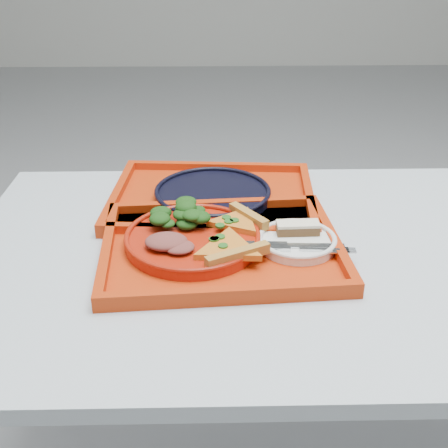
% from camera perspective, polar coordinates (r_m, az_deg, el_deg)
% --- Properties ---
extents(table, '(1.60, 0.80, 0.75)m').
position_cam_1_polar(table, '(1.17, 14.27, -5.56)').
color(table, '#B2BDC8').
rests_on(table, ground).
extents(tray_main, '(0.47, 0.38, 0.01)m').
position_cam_1_polar(tray_main, '(1.08, -0.27, -2.59)').
color(tray_main, '#B22C09').
rests_on(tray_main, table).
extents(tray_far, '(0.47, 0.38, 0.01)m').
position_cam_1_polar(tray_far, '(1.27, -1.15, 2.41)').
color(tray_far, '#B22C09').
rests_on(tray_far, table).
extents(dinner_plate, '(0.26, 0.26, 0.02)m').
position_cam_1_polar(dinner_plate, '(1.08, -3.20, -1.66)').
color(dinner_plate, '#A51D0B').
rests_on(dinner_plate, tray_main).
extents(side_plate, '(0.15, 0.15, 0.01)m').
position_cam_1_polar(side_plate, '(1.09, 7.41, -1.89)').
color(side_plate, white).
rests_on(side_plate, tray_main).
extents(navy_plate, '(0.26, 0.26, 0.02)m').
position_cam_1_polar(navy_plate, '(1.26, -1.16, 2.98)').
color(navy_plate, black).
rests_on(navy_plate, tray_far).
extents(pizza_slice_a, '(0.17, 0.18, 0.02)m').
position_cam_1_polar(pizza_slice_a, '(1.02, 0.44, -2.25)').
color(pizza_slice_a, yellow).
rests_on(pizza_slice_a, dinner_plate).
extents(pizza_slice_b, '(0.16, 0.16, 0.02)m').
position_cam_1_polar(pizza_slice_b, '(1.11, 1.29, 0.38)').
color(pizza_slice_b, yellow).
rests_on(pizza_slice_b, dinner_plate).
extents(salad_heap, '(0.10, 0.09, 0.05)m').
position_cam_1_polar(salad_heap, '(1.12, -4.41, 1.31)').
color(salad_heap, black).
rests_on(salad_heap, dinner_plate).
extents(meat_portion, '(0.08, 0.06, 0.02)m').
position_cam_1_polar(meat_portion, '(1.04, -5.89, -1.77)').
color(meat_portion, brown).
rests_on(meat_portion, dinner_plate).
extents(dessert_bar, '(0.08, 0.04, 0.02)m').
position_cam_1_polar(dessert_bar, '(1.10, 7.50, -0.38)').
color(dessert_bar, '#4A2D18').
rests_on(dessert_bar, side_plate).
extents(knife, '(0.19, 0.02, 0.01)m').
position_cam_1_polar(knife, '(1.06, 7.25, -2.11)').
color(knife, silver).
rests_on(knife, side_plate).
extents(fork, '(0.19, 0.03, 0.01)m').
position_cam_1_polar(fork, '(1.05, 7.59, -2.50)').
color(fork, silver).
rests_on(fork, side_plate).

